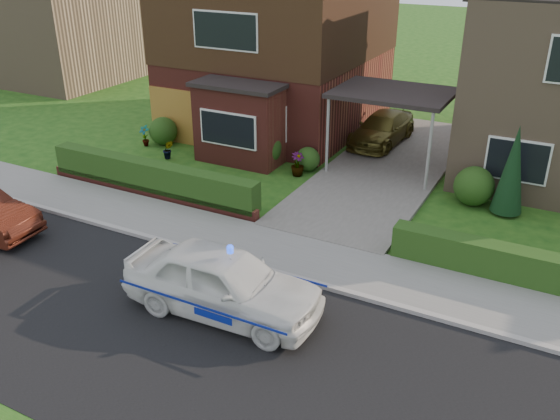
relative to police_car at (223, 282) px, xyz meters
The scene contains 22 objects.
ground 1.49m from the police_car, 69.36° to the right, with size 120.00×120.00×0.00m, color #1B4A13.
road 1.49m from the police_car, 69.36° to the right, with size 60.00×6.00×0.02m, color black.
kerb 2.03m from the police_car, 76.27° to the left, with size 60.00×0.16×0.12m, color #9E9993.
sidewalk 3.02m from the police_car, 81.14° to the left, with size 60.00×2.00×0.10m, color slate.
driveway 9.83m from the police_car, 87.36° to the left, with size 3.80×12.00×0.12m, color #666059.
house_left 14.11m from the police_car, 112.77° to the left, with size 7.50×9.53×7.25m.
carport_link 9.95m from the police_car, 87.35° to the left, with size 3.80×3.00×2.77m.
garage_door 11.73m from the police_car, 131.67° to the left, with size 2.20×0.10×2.10m, color olive.
dwarf_wall 6.76m from the police_car, 142.52° to the left, with size 7.70×0.25×0.36m, color maroon.
hedge_left 6.87m from the police_car, 141.53° to the left, with size 7.50×0.55×0.90m, color #153811.
hedge_right 7.54m from the police_car, 33.58° to the left, with size 7.50×0.55×0.80m, color #153811.
shrub_left_far 11.56m from the police_car, 134.12° to the left, with size 1.08×1.08×1.08m, color #153811.
shrub_left_mid 8.84m from the police_car, 113.65° to the left, with size 1.32×1.32×1.32m, color #153811.
shrub_left_near 8.63m from the police_car, 103.06° to the left, with size 0.84×0.84×0.84m, color #153811.
shrub_right_near 8.98m from the police_car, 65.99° to the left, with size 1.20×1.20×1.20m, color #153811.
conifer_a 9.27m from the police_car, 59.82° to the left, with size 0.90×0.90×2.60m, color black.
neighbour_left 24.59m from the police_car, 142.87° to the left, with size 6.50×7.00×5.20m, color #8E7257.
police_car is the anchor object (origin of this frame).
driveway_car 12.09m from the police_car, 92.60° to the left, with size 1.57×3.86×1.12m, color brown.
potted_plant_a 11.58m from the police_car, 137.62° to the left, with size 0.43×0.29×0.81m, color gray.
potted_plant_b 9.90m from the police_car, 134.28° to the left, with size 0.38×0.30×0.69m, color gray.
potted_plant_c 8.07m from the police_car, 104.71° to the left, with size 0.45×0.45×0.80m, color gray.
Camera 1 is at (5.62, -7.75, 7.59)m, focal length 38.00 mm.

